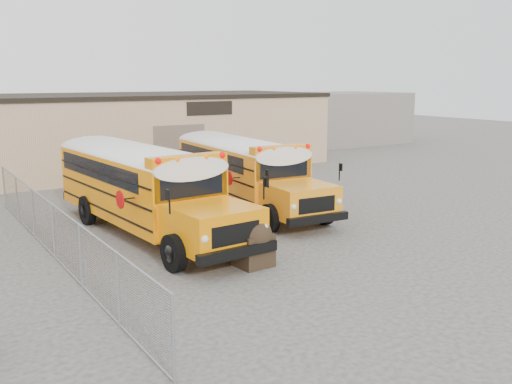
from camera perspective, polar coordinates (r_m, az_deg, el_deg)
ground at (r=18.88m, az=0.92°, el=-6.02°), size 120.00×120.00×0.00m
warehouse at (r=36.55m, az=-16.75°, el=5.72°), size 30.20×10.20×4.67m
chainlink_fence at (r=19.04m, az=-19.59°, el=-3.71°), size 0.07×18.07×1.81m
distant_building_right at (r=51.85m, az=8.47°, el=7.38°), size 10.00×8.00×4.40m
school_bus_left at (r=27.51m, az=-17.36°, el=2.99°), size 3.58×11.35×3.27m
school_bus_right at (r=30.94m, az=-6.61°, el=4.10°), size 3.58×10.70×3.09m
tarp_bundle at (r=17.28m, az=-0.26°, el=-4.93°), size 1.13×1.13×1.54m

